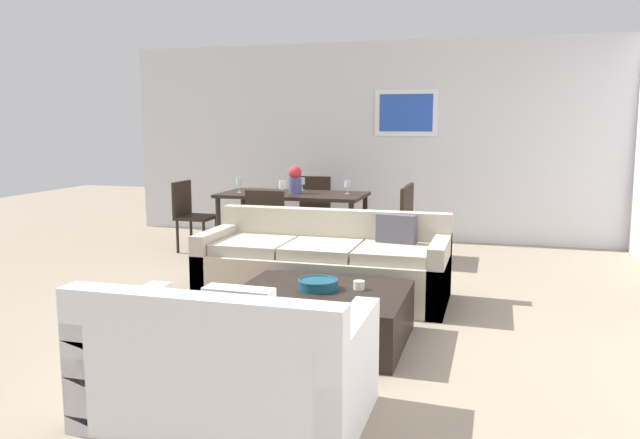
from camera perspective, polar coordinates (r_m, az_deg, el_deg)
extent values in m
plane|color=gray|center=(5.54, 0.71, -8.05)|extent=(18.00, 18.00, 0.00)
cube|color=silver|center=(8.72, 8.78, 6.98)|extent=(8.40, 0.06, 2.70)
cube|color=white|center=(8.69, 7.81, 9.55)|extent=(0.85, 0.02, 0.62)
cube|color=#264CB2|center=(8.68, 7.79, 9.56)|extent=(0.72, 0.01, 0.50)
cube|color=#B2A893|center=(5.79, 0.30, -5.14)|extent=(2.25, 0.90, 0.42)
cube|color=#B2A893|center=(6.07, 1.24, -0.76)|extent=(2.25, 0.16, 0.36)
cube|color=#B2A893|center=(6.13, -9.24, -3.62)|extent=(0.14, 0.90, 0.60)
cube|color=#B2A893|center=(5.59, 10.79, -4.86)|extent=(0.14, 0.90, 0.60)
cube|color=#B2A893|center=(5.91, -5.94, -2.34)|extent=(0.64, 0.70, 0.10)
cube|color=#B2A893|center=(5.70, 0.19, -2.70)|extent=(0.64, 0.70, 0.10)
cube|color=#B2A893|center=(5.56, 6.71, -3.04)|extent=(0.64, 0.70, 0.10)
cube|color=#4C4C56|center=(5.76, 6.93, -1.32)|extent=(0.37, 0.17, 0.36)
cube|color=white|center=(3.60, -8.06, -14.06)|extent=(1.48, 0.90, 0.42)
cube|color=white|center=(3.15, -10.97, -9.91)|extent=(1.48, 0.16, 0.36)
cube|color=white|center=(3.36, 2.71, -13.98)|extent=(0.14, 0.90, 0.60)
cube|color=white|center=(3.87, -17.36, -11.28)|extent=(0.14, 0.90, 0.60)
cube|color=white|center=(3.43, -3.22, -10.45)|extent=(0.58, 0.70, 0.10)
cube|color=white|center=(3.66, -12.23, -9.40)|extent=(0.58, 0.70, 0.10)
cube|color=white|center=(3.25, -7.33, -9.24)|extent=(0.36, 0.13, 0.36)
cube|color=black|center=(4.70, 0.07, -8.72)|extent=(1.24, 1.03, 0.38)
cylinder|color=navy|center=(4.68, -0.18, -5.93)|extent=(0.30, 0.30, 0.07)
torus|color=navy|center=(4.67, -0.18, -5.53)|extent=(0.30, 0.30, 0.02)
cylinder|color=silver|center=(4.69, 3.55, -5.95)|extent=(0.08, 0.08, 0.06)
cube|color=black|center=(7.73, -2.48, 2.25)|extent=(1.77, 0.89, 0.04)
cylinder|color=black|center=(7.73, -9.19, -0.66)|extent=(0.06, 0.06, 0.71)
cylinder|color=black|center=(7.19, 2.83, -1.25)|extent=(0.06, 0.06, 0.71)
cylinder|color=black|center=(8.42, -6.98, 0.16)|extent=(0.06, 0.06, 0.71)
cylinder|color=black|center=(7.94, 4.09, -0.32)|extent=(0.06, 0.06, 0.71)
cube|color=black|center=(8.49, -0.84, 0.80)|extent=(0.44, 0.44, 0.04)
cube|color=black|center=(8.65, -0.46, 2.52)|extent=(0.44, 0.04, 0.43)
cylinder|color=black|center=(8.41, -2.37, -0.84)|extent=(0.04, 0.04, 0.41)
cylinder|color=black|center=(8.30, -0.01, -0.95)|extent=(0.04, 0.04, 0.41)
cylinder|color=black|center=(8.75, -1.63, -0.46)|extent=(0.04, 0.04, 0.41)
cylinder|color=black|center=(8.65, 0.65, -0.56)|extent=(0.04, 0.04, 0.41)
cube|color=black|center=(8.05, -11.10, 0.20)|extent=(0.44, 0.44, 0.04)
cube|color=black|center=(8.11, -12.41, 1.90)|extent=(0.04, 0.44, 0.43)
cylinder|color=black|center=(7.84, -10.47, -1.67)|extent=(0.04, 0.04, 0.41)
cylinder|color=black|center=(8.16, -9.36, -1.23)|extent=(0.04, 0.04, 0.41)
cylinder|color=black|center=(8.01, -12.78, -1.53)|extent=(0.04, 0.04, 0.41)
cylinder|color=black|center=(8.32, -11.60, -1.11)|extent=(0.04, 0.04, 0.41)
cube|color=black|center=(7.29, 6.08, -0.56)|extent=(0.44, 0.44, 0.04)
cube|color=black|center=(7.22, 7.67, 1.21)|extent=(0.04, 0.44, 0.43)
cylinder|color=black|center=(7.53, 4.93, -1.98)|extent=(0.04, 0.04, 0.41)
cylinder|color=black|center=(7.18, 4.38, -2.50)|extent=(0.04, 0.04, 0.41)
cylinder|color=black|center=(7.47, 7.65, -2.11)|extent=(0.04, 0.04, 0.41)
cylinder|color=black|center=(7.12, 7.23, -2.64)|extent=(0.04, 0.04, 0.41)
cube|color=black|center=(7.68, 6.59, -0.10)|extent=(0.44, 0.44, 0.04)
cube|color=black|center=(7.62, 8.10, 1.58)|extent=(0.04, 0.44, 0.43)
cylinder|color=black|center=(7.92, 5.49, -1.46)|extent=(0.04, 0.04, 0.41)
cylinder|color=black|center=(7.57, 4.99, -1.93)|extent=(0.04, 0.04, 0.41)
cylinder|color=black|center=(7.86, 8.07, -1.58)|extent=(0.04, 0.04, 0.41)
cylinder|color=black|center=(7.51, 7.69, -2.06)|extent=(0.04, 0.04, 0.41)
cube|color=black|center=(7.05, -4.42, -0.85)|extent=(0.44, 0.44, 0.04)
cube|color=black|center=(6.83, -5.02, 0.83)|extent=(0.44, 0.04, 0.43)
cylinder|color=black|center=(7.20, -2.56, -2.45)|extent=(0.04, 0.04, 0.41)
cylinder|color=black|center=(7.32, -5.23, -2.29)|extent=(0.04, 0.04, 0.41)
cylinder|color=black|center=(6.87, -3.51, -3.01)|extent=(0.04, 0.04, 0.41)
cylinder|color=black|center=(6.99, -6.29, -2.83)|extent=(0.04, 0.04, 0.41)
cylinder|color=silver|center=(8.09, -1.62, 2.71)|extent=(0.06, 0.06, 0.01)
cylinder|color=silver|center=(8.09, -1.62, 2.97)|extent=(0.01, 0.01, 0.07)
cylinder|color=silver|center=(8.08, -1.62, 3.50)|extent=(0.07, 0.07, 0.08)
cylinder|color=silver|center=(7.65, 2.50, 2.36)|extent=(0.06, 0.06, 0.01)
cylinder|color=silver|center=(7.65, 2.51, 2.67)|extent=(0.01, 0.01, 0.08)
cylinder|color=silver|center=(7.64, 2.51, 3.24)|extent=(0.07, 0.07, 0.08)
cylinder|color=silver|center=(7.36, -3.43, 2.10)|extent=(0.06, 0.06, 0.01)
cylinder|color=silver|center=(7.36, -3.43, 2.45)|extent=(0.01, 0.01, 0.08)
cylinder|color=silver|center=(7.35, -3.43, 3.14)|extent=(0.08, 0.08, 0.10)
cylinder|color=silver|center=(7.86, -7.34, 2.46)|extent=(0.06, 0.06, 0.01)
cylinder|color=silver|center=(7.85, -7.34, 2.79)|extent=(0.01, 0.01, 0.08)
cylinder|color=silver|center=(7.84, -7.35, 3.44)|extent=(0.06, 0.06, 0.09)
cylinder|color=#4C518C|center=(7.71, -2.27, 3.12)|extent=(0.16, 0.16, 0.20)
sphere|color=red|center=(7.69, -2.28, 4.29)|extent=(0.16, 0.16, 0.16)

